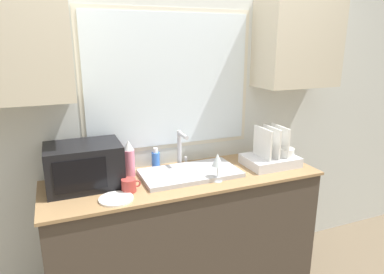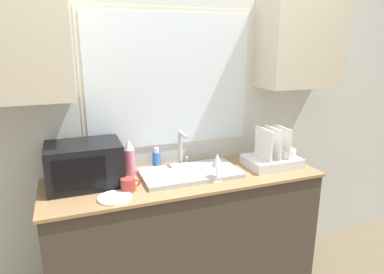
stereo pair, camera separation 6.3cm
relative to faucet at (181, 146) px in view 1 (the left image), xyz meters
name	(u,v)px [view 1 (the left image)]	position (x,y,z in m)	size (l,w,h in m)	color
countertop	(185,236)	(-0.04, -0.19, -0.62)	(1.86, 0.60, 0.93)	#42382D
wall_back	(171,101)	(-0.04, 0.08, 0.32)	(6.00, 0.38, 2.60)	silver
sink_basin	(190,173)	(0.00, -0.19, -0.14)	(0.66, 0.36, 0.03)	#B2B2B7
faucet	(181,146)	(0.00, 0.00, 0.00)	(0.08, 0.17, 0.26)	#B7B7BC
microwave	(84,166)	(-0.68, -0.11, -0.02)	(0.45, 0.33, 0.27)	black
dish_rack	(272,157)	(0.62, -0.23, -0.09)	(0.38, 0.28, 0.29)	silver
spray_bottle	(129,159)	(-0.39, -0.05, -0.03)	(0.08, 0.08, 0.25)	#D8728C
soap_bottle	(156,160)	(-0.19, 0.02, -0.09)	(0.06, 0.06, 0.16)	blue
mug_near_sink	(129,185)	(-0.45, -0.30, -0.11)	(0.12, 0.09, 0.08)	#A53833
wine_glass	(218,161)	(0.12, -0.35, -0.01)	(0.07, 0.07, 0.19)	silver
small_plate	(116,199)	(-0.54, -0.38, -0.15)	(0.20, 0.20, 0.01)	white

